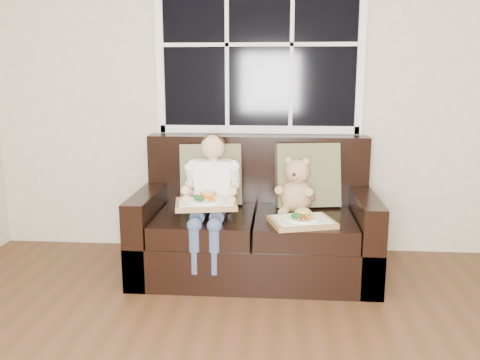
# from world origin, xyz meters

# --- Properties ---
(room_walls) EXTENTS (4.52, 5.02, 2.71)m
(room_walls) POSITION_xyz_m (0.00, 0.00, 1.59)
(room_walls) COLOR beige
(room_walls) RESTS_ON ground
(window_back) EXTENTS (1.62, 0.04, 1.37)m
(window_back) POSITION_xyz_m (-0.08, 2.48, 1.65)
(window_back) COLOR black
(window_back) RESTS_ON room_walls
(loveseat) EXTENTS (1.70, 0.92, 0.96)m
(loveseat) POSITION_xyz_m (-0.08, 2.02, 0.31)
(loveseat) COLOR black
(loveseat) RESTS_ON ground
(pillow_left) EXTENTS (0.49, 0.29, 0.47)m
(pillow_left) POSITION_xyz_m (-0.43, 2.17, 0.68)
(pillow_left) COLOR olive
(pillow_left) RESTS_ON loveseat
(pillow_right) EXTENTS (0.50, 0.29, 0.49)m
(pillow_right) POSITION_xyz_m (0.30, 2.17, 0.69)
(pillow_right) COLOR olive
(pillow_right) RESTS_ON loveseat
(child) EXTENTS (0.38, 0.59, 0.86)m
(child) POSITION_xyz_m (-0.39, 1.90, 0.64)
(child) COLOR white
(child) RESTS_ON loveseat
(teddy_bear) EXTENTS (0.28, 0.33, 0.41)m
(teddy_bear) POSITION_xyz_m (0.22, 2.01, 0.61)
(teddy_bear) COLOR tan
(teddy_bear) RESTS_ON loveseat
(tray_left) EXTENTS (0.46, 0.38, 0.09)m
(tray_left) POSITION_xyz_m (-0.40, 1.74, 0.57)
(tray_left) COLOR olive
(tray_left) RESTS_ON child
(tray_right) EXTENTS (0.48, 0.41, 0.09)m
(tray_right) POSITION_xyz_m (0.24, 1.68, 0.48)
(tray_right) COLOR olive
(tray_right) RESTS_ON loveseat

